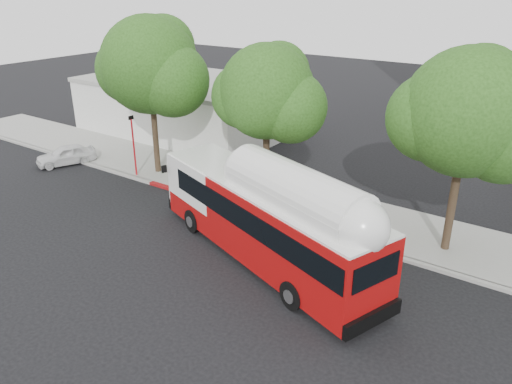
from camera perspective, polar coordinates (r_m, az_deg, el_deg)
ground at (r=23.48m, az=-5.02°, el=-6.25°), size 120.00×120.00×0.00m
sidewalk at (r=28.18m, az=3.39°, el=-0.80°), size 60.00×5.00×0.15m
curb_strip at (r=26.19m, az=0.40°, el=-2.70°), size 60.00×0.30×0.15m
red_curb_segment at (r=27.84m, az=-4.70°, el=-1.14°), size 10.00×0.32×0.16m
street_tree_left at (r=30.77m, az=-11.33°, el=13.56°), size 6.67×5.80×9.74m
street_tree_mid at (r=26.31m, az=2.06°, el=10.87°), size 5.75×5.00×8.62m
street_tree_right at (r=22.39m, az=24.07°, el=7.63°), size 6.21×5.40×9.18m
low_commercial_bldg at (r=41.32m, az=-7.84°, el=9.84°), size 16.20×10.20×4.25m
transit_bus at (r=21.50m, az=1.01°, el=-3.39°), size 13.61×6.83×4.03m
parked_car at (r=35.87m, az=-20.89°, el=3.98°), size 4.12×2.99×1.30m
signal_pole at (r=31.73m, az=-13.79°, el=5.10°), size 0.11×0.37×3.95m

